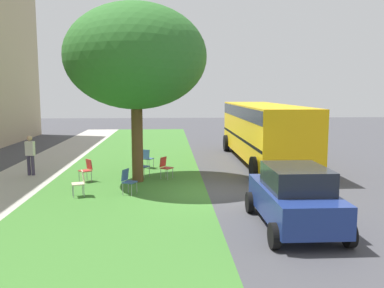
{
  "coord_description": "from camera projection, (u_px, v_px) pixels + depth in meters",
  "views": [
    {
      "loc": [
        -13.99,
        1.54,
        3.56
      ],
      "look_at": [
        2.78,
        0.59,
        1.36
      ],
      "focal_mm": 38.21,
      "sensor_mm": 36.0,
      "label": 1
    }
  ],
  "objects": [
    {
      "name": "ground",
      "position": [
        213.0,
        192.0,
        14.4
      ],
      "size": [
        80.0,
        80.0,
        0.0
      ],
      "primitive_type": "plane",
      "color": "#424247"
    },
    {
      "name": "grass_verge",
      "position": [
        122.0,
        194.0,
        14.22
      ],
      "size": [
        48.0,
        6.0,
        0.01
      ],
      "primitive_type": "cube",
      "color": "#3D752D",
      "rests_on": "ground"
    },
    {
      "name": "street_tree",
      "position": [
        136.0,
        57.0,
        15.52
      ],
      "size": [
        5.42,
        5.42,
        6.85
      ],
      "color": "brown",
      "rests_on": "ground"
    },
    {
      "name": "chair_0",
      "position": [
        142.0,
        165.0,
        16.94
      ],
      "size": [
        0.58,
        0.58,
        0.88
      ],
      "color": "#335184",
      "rests_on": "ground"
    },
    {
      "name": "chair_1",
      "position": [
        165.0,
        166.0,
        16.62
      ],
      "size": [
        0.58,
        0.58,
        0.88
      ],
      "color": "#B7332D",
      "rests_on": "ground"
    },
    {
      "name": "chair_2",
      "position": [
        128.0,
        180.0,
        14.05
      ],
      "size": [
        0.55,
        0.56,
        0.88
      ],
      "color": "#335184",
      "rests_on": "ground"
    },
    {
      "name": "chair_3",
      "position": [
        80.0,
        181.0,
        13.79
      ],
      "size": [
        0.52,
        0.53,
        0.88
      ],
      "color": "beige",
      "rests_on": "ground"
    },
    {
      "name": "chair_4",
      "position": [
        87.0,
        169.0,
        16.06
      ],
      "size": [
        0.59,
        0.59,
        0.88
      ],
      "color": "#B7332D",
      "rests_on": "ground"
    },
    {
      "name": "chair_5",
      "position": [
        147.0,
        157.0,
        18.81
      ],
      "size": [
        0.58,
        0.57,
        0.88
      ],
      "color": "#335184",
      "rests_on": "ground"
    },
    {
      "name": "parked_car",
      "position": [
        294.0,
        197.0,
        10.55
      ],
      "size": [
        3.7,
        1.92,
        1.65
      ],
      "color": "navy",
      "rests_on": "ground"
    },
    {
      "name": "school_bus",
      "position": [
        263.0,
        127.0,
        20.14
      ],
      "size": [
        10.4,
        2.8,
        2.88
      ],
      "color": "yellow",
      "rests_on": "ground"
    },
    {
      "name": "pedestrian_0",
      "position": [
        30.0,
        154.0,
        17.2
      ],
      "size": [
        0.26,
        0.39,
        1.69
      ],
      "color": "#3F3851",
      "rests_on": "ground"
    }
  ]
}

